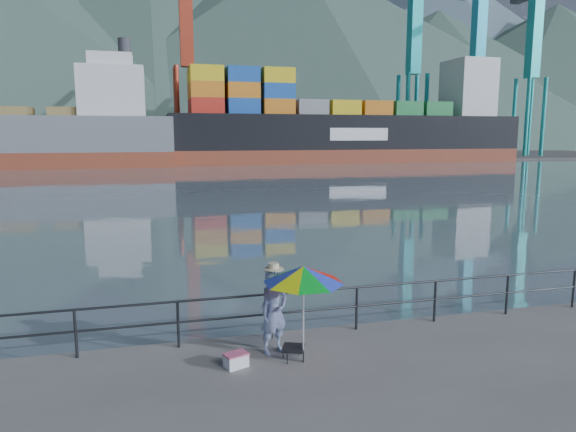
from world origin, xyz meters
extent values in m
cube|color=slate|center=(0.00, 130.00, 0.00)|extent=(500.00, 280.00, 0.00)
cube|color=#514F4C|center=(10.00, 93.00, 0.00)|extent=(200.00, 40.00, 0.40)
cylinder|color=#2D3033|center=(0.00, 1.70, 1.00)|extent=(22.00, 0.05, 0.05)
cylinder|color=#2D3033|center=(0.00, 1.70, 0.55)|extent=(22.00, 0.05, 0.05)
cube|color=#2D3033|center=(0.00, 1.70, 0.50)|extent=(22.00, 0.06, 1.00)
cone|color=#385147|center=(0.00, 205.00, 34.00)|extent=(282.88, 282.88, 68.00)
cone|color=#385147|center=(60.00, 210.00, 40.00)|extent=(332.80, 332.80, 80.00)
cone|color=#385147|center=(130.00, 215.00, 31.00)|extent=(257.92, 257.92, 62.00)
cone|color=#385147|center=(200.00, 220.00, 35.00)|extent=(291.20, 291.20, 70.00)
cube|color=#267F3F|center=(10.00, 92.00, 1.30)|extent=(6.00, 2.40, 2.60)
cube|color=#267F3F|center=(16.50, 92.00, 3.90)|extent=(6.00, 2.40, 7.80)
cube|color=red|center=(23.00, 92.00, 2.60)|extent=(6.00, 2.40, 5.20)
cube|color=orange|center=(29.50, 92.00, 3.90)|extent=(6.00, 2.40, 7.80)
cube|color=gray|center=(36.00, 92.00, 1.30)|extent=(6.00, 2.40, 2.60)
cube|color=yellow|center=(42.50, 92.00, 2.60)|extent=(6.00, 2.40, 5.20)
cube|color=#194CA5|center=(49.00, 92.00, 3.90)|extent=(6.00, 2.40, 7.80)
cube|color=orange|center=(55.50, 92.00, 3.90)|extent=(6.00, 2.40, 7.80)
cube|color=yellow|center=(62.00, 92.00, 3.90)|extent=(6.00, 2.40, 7.80)
cube|color=#267F3F|center=(10.00, 95.00, 1.30)|extent=(6.00, 2.40, 2.60)
cube|color=red|center=(16.50, 95.00, 3.90)|extent=(6.00, 2.40, 7.80)
cube|color=yellow|center=(23.00, 95.00, 1.30)|extent=(6.00, 2.40, 2.60)
cube|color=#267F3F|center=(29.50, 95.00, 1.30)|extent=(6.00, 2.40, 2.60)
cube|color=orange|center=(36.00, 95.00, 2.60)|extent=(6.00, 2.40, 5.20)
cube|color=red|center=(42.50, 95.00, 1.30)|extent=(6.00, 2.40, 2.60)
cube|color=orange|center=(49.00, 95.00, 3.90)|extent=(6.00, 2.40, 7.80)
cube|color=red|center=(55.50, 95.00, 1.30)|extent=(6.00, 2.40, 2.60)
cube|color=yellow|center=(62.00, 95.00, 1.30)|extent=(6.00, 2.40, 2.60)
cube|color=orange|center=(10.00, 98.00, 3.90)|extent=(6.00, 2.40, 7.80)
imported|color=navy|center=(0.88, 0.95, 0.87)|extent=(0.75, 0.63, 1.74)
cylinder|color=white|center=(1.34, 0.38, 0.89)|extent=(0.04, 0.04, 1.78)
cone|color=#03A321|center=(1.34, 0.38, 1.78)|extent=(2.07, 2.07, 0.33)
cube|color=black|center=(1.17, 0.51, 0.25)|extent=(0.55, 0.55, 0.05)
cube|color=#2D3033|center=(1.17, 0.51, 0.11)|extent=(0.35, 0.35, 0.22)
cube|color=silver|center=(0.02, 0.48, 0.12)|extent=(0.50, 0.41, 0.25)
cylinder|color=black|center=(0.93, 1.90, 0.00)|extent=(0.12, 1.58, 1.11)
cube|color=brown|center=(-21.43, 70.68, 0.75)|extent=(46.12, 7.98, 2.50)
cube|color=gray|center=(-21.43, 70.68, 4.50)|extent=(46.12, 7.98, 5.00)
cube|color=silver|center=(-6.67, 70.68, 10.50)|extent=(9.00, 6.71, 7.00)
cube|color=brown|center=(31.13, 74.63, 0.75)|extent=(60.24, 10.04, 2.50)
cube|color=black|center=(31.13, 74.63, 4.80)|extent=(60.24, 10.04, 5.60)
cube|color=silver|center=(54.02, 74.63, 12.60)|extent=(7.00, 8.03, 10.00)
camera|label=1|loc=(-1.37, -8.77, 4.43)|focal=32.00mm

